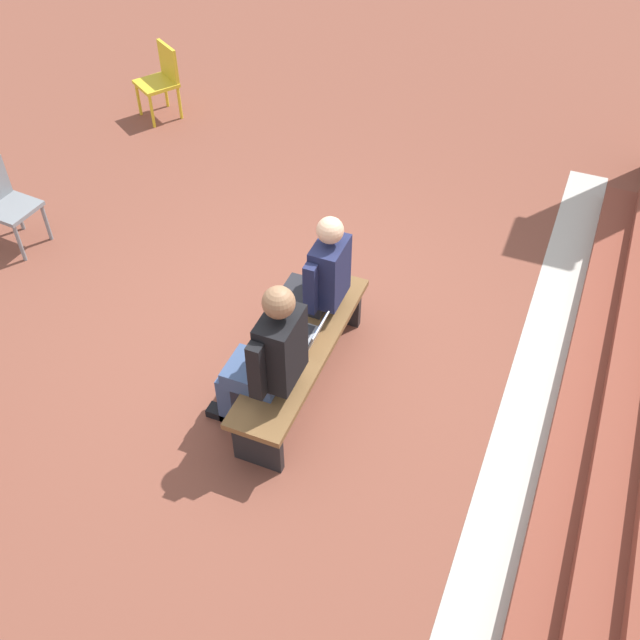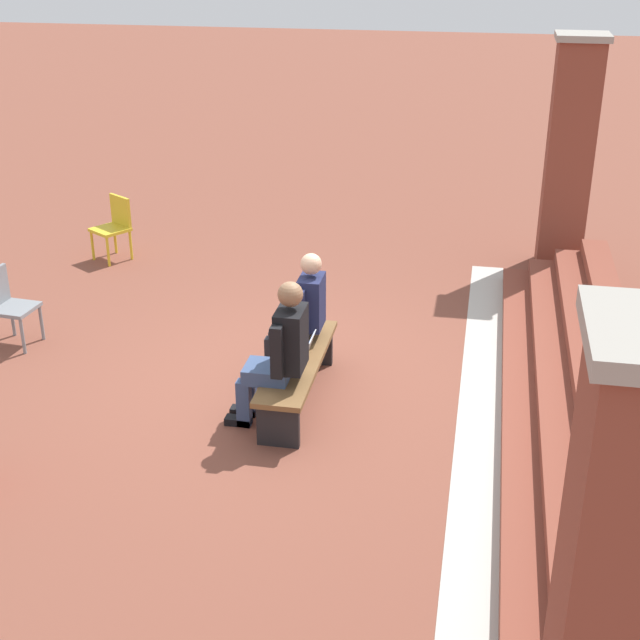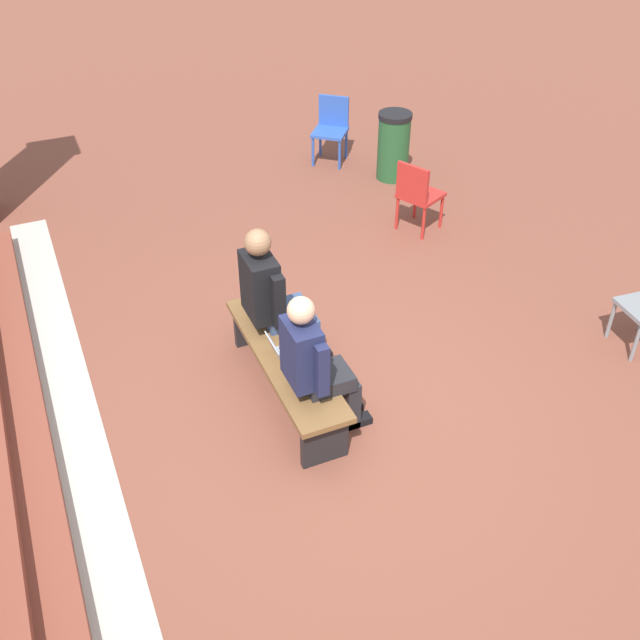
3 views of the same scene
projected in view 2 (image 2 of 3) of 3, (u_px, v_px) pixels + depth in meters
The scene contains 10 objects.
ground_plane at pixel (292, 381), 8.83m from camera, with size 60.00×60.00×0.00m, color brown.
concrete_strip at pixel (479, 418), 8.18m from camera, with size 7.88×0.40×0.01m, color #B7B2A8.
brick_steps at pixel (589, 406), 7.92m from camera, with size 7.08×1.20×0.60m.
brick_pillar_left_of_steps at pixel (569, 154), 11.16m from camera, with size 0.64×0.64×2.94m.
bench at pixel (298, 368), 8.32m from camera, with size 1.80×0.44×0.45m.
person_student at pixel (301, 313), 8.61m from camera, with size 0.53×0.67×1.32m.
person_adult at pixel (279, 351), 7.79m from camera, with size 0.57×0.72×1.39m.
laptop at pixel (300, 351), 8.32m from camera, with size 0.32×0.29×0.21m.
plastic_chair_mid_courtyard at pixel (115, 224), 11.82m from camera, with size 0.58×0.58×0.84m.
plastic_chair_near_bench_right at pixel (7, 302), 9.41m from camera, with size 0.46×0.46×0.84m.
Camera 2 is at (7.60, 1.75, 4.20)m, focal length 50.00 mm.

